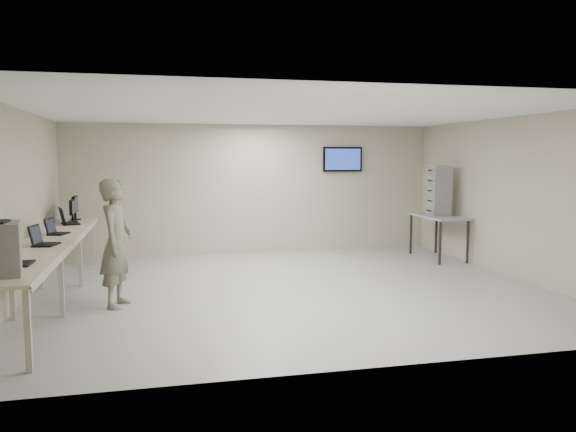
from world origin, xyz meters
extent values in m
cube|color=#9C9C9C|center=(0.00, 0.00, 0.00)|extent=(8.00, 7.00, 0.01)
cube|color=white|center=(0.00, 0.00, 2.80)|extent=(8.00, 7.00, 0.01)
cube|color=#B8B398|center=(0.00, 3.50, 1.40)|extent=(8.00, 0.01, 2.80)
cube|color=#B8B398|center=(0.00, -3.50, 1.40)|extent=(8.00, 0.01, 2.80)
cube|color=#B8B398|center=(-4.00, 0.00, 1.40)|extent=(0.01, 7.00, 2.80)
cube|color=#B8B398|center=(4.00, 0.00, 1.40)|extent=(0.01, 7.00, 2.80)
cube|color=#2A2626|center=(2.00, 3.48, 2.05)|extent=(0.15, 0.04, 0.15)
cube|color=black|center=(2.00, 3.44, 2.05)|extent=(0.90, 0.06, 0.55)
cube|color=navy|center=(2.00, 3.40, 2.05)|extent=(0.82, 0.01, 0.47)
cube|color=beige|center=(-3.60, 0.00, 0.88)|extent=(0.75, 6.00, 0.04)
cube|color=#B0AC99|center=(-3.23, 0.00, 0.85)|extent=(0.02, 6.00, 0.06)
cube|color=#B0AC99|center=(-3.30, -2.85, 0.43)|extent=(0.06, 0.06, 0.86)
cube|color=#B0AC99|center=(-3.90, -0.90, 0.43)|extent=(0.06, 0.06, 0.86)
cube|color=#B0AC99|center=(-3.30, -0.90, 0.43)|extent=(0.06, 0.06, 0.86)
cube|color=#B0AC99|center=(-3.90, 0.90, 0.43)|extent=(0.06, 0.06, 0.86)
cube|color=#B0AC99|center=(-3.30, 0.90, 0.43)|extent=(0.06, 0.06, 0.86)
cube|color=#B0AC99|center=(-3.90, 2.85, 0.43)|extent=(0.06, 0.06, 0.86)
cube|color=#B0AC99|center=(-3.30, 2.85, 0.43)|extent=(0.06, 0.06, 0.86)
cube|color=black|center=(-3.57, -1.89, 0.91)|extent=(0.28, 0.38, 0.02)
cube|color=black|center=(-3.71, -1.89, 1.06)|extent=(0.08, 0.35, 0.27)
cube|color=black|center=(-3.69, -1.89, 1.06)|extent=(0.06, 0.31, 0.22)
cube|color=black|center=(-3.54, -0.49, 0.91)|extent=(0.33, 0.41, 0.02)
cube|color=black|center=(-3.67, -0.49, 1.06)|extent=(0.14, 0.35, 0.26)
cube|color=black|center=(-3.66, -0.49, 1.06)|extent=(0.11, 0.31, 0.22)
cube|color=black|center=(-3.56, 0.65, 0.91)|extent=(0.32, 0.38, 0.02)
cube|color=black|center=(-3.68, 0.65, 1.04)|extent=(0.14, 0.32, 0.24)
cube|color=black|center=(-3.67, 0.65, 1.04)|extent=(0.12, 0.28, 0.20)
cube|color=black|center=(-3.58, 2.00, 0.91)|extent=(0.38, 0.45, 0.02)
cube|color=black|center=(-3.72, 2.00, 1.06)|extent=(0.18, 0.37, 0.28)
cube|color=black|center=(-3.71, 2.00, 1.06)|extent=(0.14, 0.32, 0.23)
cylinder|color=black|center=(-3.60, 2.40, 0.91)|extent=(0.19, 0.19, 0.01)
cube|color=black|center=(-3.60, 2.40, 0.99)|extent=(0.04, 0.03, 0.15)
cube|color=black|center=(-3.60, 2.40, 1.18)|extent=(0.05, 0.42, 0.28)
cube|color=black|center=(-3.57, 2.40, 1.18)|extent=(0.00, 0.39, 0.24)
cylinder|color=black|center=(-3.60, 2.75, 0.91)|extent=(0.21, 0.21, 0.02)
cube|color=black|center=(-3.60, 2.75, 1.00)|extent=(0.04, 0.03, 0.16)
cube|color=black|center=(-3.60, 2.75, 1.20)|extent=(0.05, 0.46, 0.31)
cube|color=black|center=(-3.57, 2.75, 1.20)|extent=(0.00, 0.42, 0.27)
imported|color=#666856|center=(-2.62, -0.48, 0.90)|extent=(0.59, 0.75, 1.80)
cube|color=gray|center=(3.60, 1.95, 0.88)|extent=(0.70, 1.50, 0.04)
cube|color=#2A2626|center=(3.30, 1.30, 0.43)|extent=(0.04, 0.04, 0.86)
cube|color=#2A2626|center=(3.30, 2.59, 0.43)|extent=(0.04, 0.04, 0.86)
cube|color=#2A2626|center=(3.90, 1.30, 0.43)|extent=(0.04, 0.04, 0.86)
cube|color=#2A2626|center=(3.90, 2.59, 0.43)|extent=(0.04, 0.04, 0.86)
cube|color=gray|center=(3.58, 1.95, 1.00)|extent=(0.39, 0.43, 0.21)
cube|color=gray|center=(3.58, 1.95, 1.21)|extent=(0.39, 0.43, 0.21)
cube|color=gray|center=(3.58, 1.95, 1.41)|extent=(0.39, 0.43, 0.21)
cube|color=gray|center=(3.58, 1.95, 1.62)|extent=(0.39, 0.43, 0.21)
cube|color=gray|center=(3.58, 1.95, 1.82)|extent=(0.39, 0.43, 0.21)
camera|label=1|loc=(-2.03, -8.58, 2.10)|focal=35.00mm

